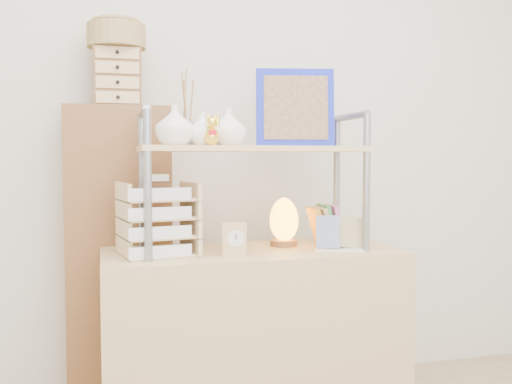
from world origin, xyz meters
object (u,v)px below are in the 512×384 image
at_px(letter_tray, 158,223).
at_px(salt_lamp, 284,221).
at_px(cabinet, 120,259).
at_px(desk, 253,340).

xyz_separation_m(letter_tray, salt_lamp, (0.54, 0.10, -0.02)).
bearing_deg(cabinet, desk, -34.38).
distance_m(desk, letter_tray, 0.63).
relative_size(cabinet, letter_tray, 4.31).
bearing_deg(desk, cabinet, 144.49).
bearing_deg(letter_tray, desk, 4.37).
bearing_deg(salt_lamp, letter_tray, -169.03).
xyz_separation_m(cabinet, salt_lamp, (0.68, -0.29, 0.18)).
bearing_deg(desk, letter_tray, -175.63).
xyz_separation_m(desk, letter_tray, (-0.38, -0.03, 0.50)).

